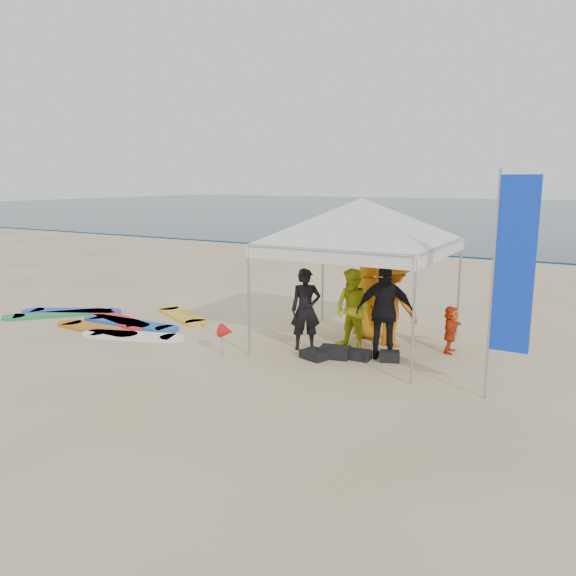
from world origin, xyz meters
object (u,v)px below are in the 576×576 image
Objects in this scene: person_orange_a at (392,303)px; person_seated at (451,329)px; person_yellow at (353,309)px; marker_pennant at (227,331)px; surfboard_spread at (111,321)px; person_black_a at (306,309)px; person_orange_b at (369,297)px; canopy_tent at (362,198)px; feather_flag at (512,268)px; person_black_b at (385,312)px.

person_orange_a is 1.90× the size of person_seated.
person_yellow reaches higher than marker_pennant.
surfboard_spread is at bearing 29.34° from person_orange_a.
person_black_a is at bearing 4.13° from surfboard_spread.
person_black_a is 0.92× the size of person_orange_a.
person_black_a is 1.61m from person_orange_b.
person_seated is 0.21× the size of canopy_tent.
person_orange_b is at bearing 93.48° from canopy_tent.
feather_flag is (2.53, -2.05, 1.20)m from person_orange_a.
person_orange_a is at bearing 59.39° from person_yellow.
marker_pennant is at bearing -126.27° from person_yellow.
feather_flag is at bearing 137.89° from person_black_b.
surfboard_spread is at bearing -169.56° from canopy_tent.
marker_pennant is at bearing -168.14° from person_black_a.
person_orange_b is at bearing -72.88° from person_black_b.
person_seated is at bearing -9.30° from person_black_a.
person_yellow is 0.46× the size of feather_flag.
feather_flag is at bearing -3.63° from surfboard_spread.
person_black_a is 1.62m from person_black_b.
person_black_a is at bearing 57.77° from person_orange_b.
person_orange_b is at bearing 52.84° from marker_pennant.
person_yellow is 3.67m from feather_flag.
person_black_b is at bearing 4.75° from surfboard_spread.
person_black_b is 2.91× the size of marker_pennant.
feather_flag reaches higher than person_black_a.
person_black_b is at bearing 117.64° from person_orange_a.
surfboard_spread is at bearing 149.95° from person_black_a.
person_black_a is at bearing 54.28° from person_orange_a.
canopy_tent reaches higher than person_black_a.
person_orange_b is at bearing -8.53° from person_orange_a.
person_orange_b is 4.09m from feather_flag.
person_orange_b is 2.89× the size of marker_pennant.
canopy_tent is (0.04, -0.66, 2.11)m from person_orange_b.
person_orange_a is 0.98× the size of person_orange_b.
person_black_b reaches higher than person_black_a.
person_black_a is 5.22m from surfboard_spread.
person_orange_a is 0.97× the size of person_black_b.
canopy_tent is 0.91× the size of surfboard_spread.
person_orange_a is 2.23m from canopy_tent.
person_seated is 4.43m from marker_pennant.
surfboard_spread is (-6.57, -1.47, -0.87)m from person_orange_a.
person_yellow is 0.32× the size of surfboard_spread.
marker_pennant is (-1.12, -1.16, -0.33)m from person_black_a.
marker_pennant is (-1.95, -1.64, -0.33)m from person_yellow.
canopy_tent is at bearing 91.57° from person_orange_b.
person_orange_b reaches higher than surfboard_spread.
person_orange_a is at bearing 3.35° from person_black_a.
person_orange_b is at bearing 104.37° from person_yellow.
person_black_b is 1.51m from person_seated.
person_seated is (1.80, -0.18, -0.45)m from person_orange_b.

